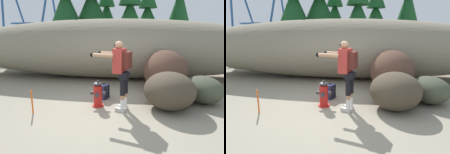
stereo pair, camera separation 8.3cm
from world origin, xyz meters
TOP-DOWN VIEW (x-y plane):
  - ground_plane at (0.00, 0.00)m, footprint 56.00×56.00m
  - dirt_embankment at (0.00, 3.89)m, footprint 14.77×3.20m
  - fire_hydrant at (-0.22, 0.32)m, footprint 0.41×0.36m
  - utility_worker at (0.38, 0.13)m, footprint 1.04×0.69m
  - spare_backpack at (-0.14, 0.96)m, footprint 0.35×0.36m
  - boulder_large at (1.77, 1.92)m, footprint 1.51×1.92m
  - boulder_mid at (2.69, 0.94)m, footprint 1.27×1.45m
  - boulder_small at (1.66, 0.38)m, footprint 1.50×1.61m
  - pine_tree_far_left at (-3.24, 7.33)m, footprint 2.37×2.37m
  - pine_tree_left at (-1.87, 8.22)m, footprint 2.84×2.84m
  - pine_tree_center at (-1.19, 10.39)m, footprint 1.85×1.85m
  - pine_tree_right at (0.52, 7.89)m, footprint 2.14×2.14m
  - pine_tree_far_right at (1.76, 10.52)m, footprint 2.08×2.08m
  - pine_tree_ridge_end at (3.95, 10.43)m, footprint 2.09×2.09m
  - survey_stake at (-1.75, -0.30)m, footprint 0.04×0.04m

SIDE VIEW (x-z plane):
  - ground_plane at x=0.00m, z-range -0.04..0.00m
  - spare_backpack at x=-0.14m, z-range -0.02..0.45m
  - survey_stake at x=-1.75m, z-range 0.00..0.60m
  - fire_hydrant at x=-0.22m, z-range -0.03..0.69m
  - boulder_mid at x=2.69m, z-range 0.00..0.75m
  - boulder_small at x=1.66m, z-range 0.00..0.97m
  - boulder_large at x=1.77m, z-range 0.00..1.38m
  - utility_worker at x=0.38m, z-range 0.24..2.00m
  - dirt_embankment at x=0.00m, z-range 0.00..2.48m
  - pine_tree_right at x=0.52m, z-range 0.42..5.83m
  - pine_tree_far_right at x=1.76m, z-range 0.58..5.90m
  - pine_tree_center at x=-1.19m, z-range 0.52..6.14m
  - pine_tree_far_left at x=-3.24m, z-range 0.46..6.65m
  - pine_tree_left at x=-1.87m, z-range 0.38..6.82m
  - pine_tree_ridge_end at x=3.95m, z-range 0.26..7.53m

